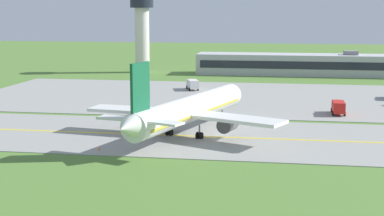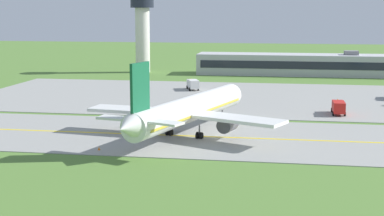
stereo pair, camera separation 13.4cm
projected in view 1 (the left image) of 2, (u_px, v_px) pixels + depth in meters
ground_plane at (219, 138)px, 91.32m from camera, size 500.00×500.00×0.00m
taxiway_strip at (219, 137)px, 91.32m from camera, size 240.00×28.00×0.10m
apron_pad at (286, 98)px, 130.57m from camera, size 140.00×52.00×0.10m
taxiway_centreline at (219, 137)px, 91.31m from camera, size 220.00×0.60×0.01m
airplane_lead at (189, 110)px, 92.05m from camera, size 31.89×38.89×12.70m
service_truck_fuel at (192, 84)px, 143.92m from camera, size 3.95×6.34×2.60m
service_truck_catering at (338, 107)px, 110.71m from camera, size 2.42×6.03×2.60m
terminal_building at (306, 65)px, 175.86m from camera, size 64.59×11.02×7.42m
control_tower at (142, 23)px, 181.92m from camera, size 7.60×7.60×24.89m
traffic_cone_near_edge at (105, 117)px, 107.03m from camera, size 0.44×0.44×0.60m
traffic_cone_mid_edge at (99, 149)px, 82.87m from camera, size 0.44×0.44×0.60m
traffic_cone_far_edge at (174, 120)px, 103.84m from camera, size 0.44×0.44×0.60m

